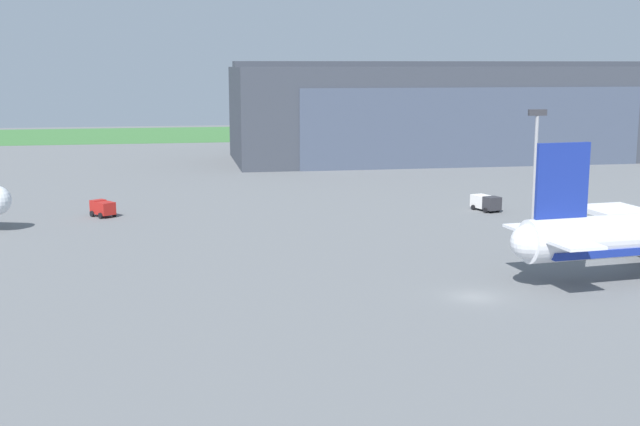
# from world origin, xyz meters

# --- Properties ---
(ground_plane) EXTENTS (440.00, 440.00, 0.00)m
(ground_plane) POSITION_xyz_m (0.00, 0.00, 0.00)
(ground_plane) COLOR slate
(grass_field_strip) EXTENTS (440.00, 56.00, 0.08)m
(grass_field_strip) POSITION_xyz_m (0.00, 183.63, 0.04)
(grass_field_strip) COLOR #3C7339
(grass_field_strip) RESTS_ON ground_plane
(maintenance_hangar) EXTENTS (94.74, 33.18, 21.41)m
(maintenance_hangar) POSITION_xyz_m (34.07, 107.55, 10.24)
(maintenance_hangar) COLOR #383D47
(maintenance_hangar) RESTS_ON ground_plane
(fuel_bowser) EXTENTS (3.41, 5.10, 2.22)m
(fuel_bowser) POSITION_xyz_m (17.56, 42.26, 1.24)
(fuel_bowser) COLOR #2D2D33
(fuel_bowser) RESTS_ON ground_plane
(ops_van) EXTENTS (3.71, 4.07, 2.22)m
(ops_van) POSITION_xyz_m (-36.19, 47.09, 1.24)
(ops_van) COLOR #AD1E19
(ops_van) RESTS_ON ground_plane
(apron_light_mast) EXTENTS (2.40, 0.50, 15.07)m
(apron_light_mast) POSITION_xyz_m (19.51, 30.78, 9.08)
(apron_light_mast) COLOR #99999E
(apron_light_mast) RESTS_ON ground_plane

